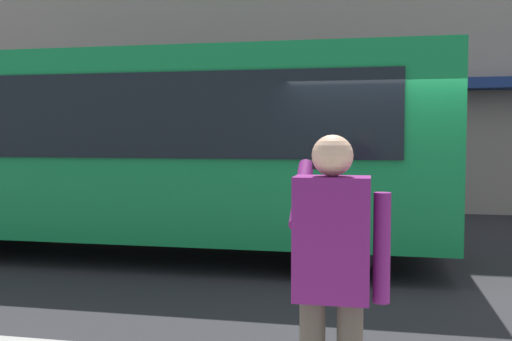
% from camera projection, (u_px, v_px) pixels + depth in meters
% --- Properties ---
extents(ground_plane, '(60.00, 60.00, 0.00)m').
position_uv_depth(ground_plane, '(388.00, 274.00, 7.68)').
color(ground_plane, '#232326').
extents(red_bus, '(9.05, 2.54, 3.08)m').
position_uv_depth(red_bus, '(141.00, 146.00, 8.80)').
color(red_bus, '#0F7238').
rests_on(red_bus, ground_plane).
extents(pedestrian_photographer, '(0.53, 0.52, 1.70)m').
position_uv_depth(pedestrian_photographer, '(332.00, 268.00, 3.08)').
color(pedestrian_photographer, '#4C4238').
rests_on(pedestrian_photographer, sidewalk_curb).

